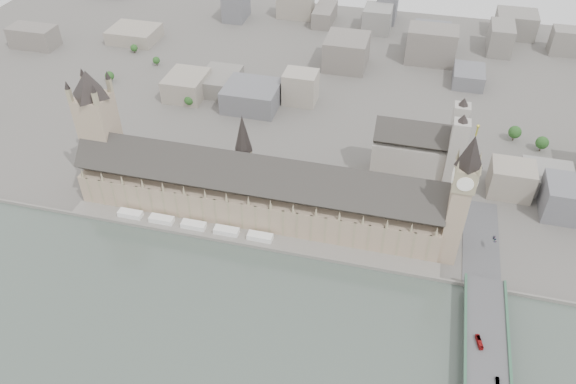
% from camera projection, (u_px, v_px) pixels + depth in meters
% --- Properties ---
extents(ground, '(900.00, 900.00, 0.00)m').
position_uv_depth(ground, '(250.00, 232.00, 405.37)').
color(ground, '#595651').
rests_on(ground, ground).
extents(embankment_wall, '(600.00, 1.50, 3.00)m').
position_uv_depth(embankment_wall, '(243.00, 245.00, 393.13)').
color(embankment_wall, slate).
rests_on(embankment_wall, ground).
extents(river_terrace, '(270.00, 15.00, 2.00)m').
position_uv_depth(river_terrace, '(246.00, 238.00, 399.09)').
color(river_terrace, slate).
rests_on(river_terrace, ground).
extents(terrace_tents, '(118.00, 7.00, 4.00)m').
position_uv_depth(terrace_tents, '(194.00, 225.00, 405.18)').
color(terrace_tents, white).
rests_on(terrace_tents, river_terrace).
extents(palace_of_westminster, '(265.00, 40.73, 55.44)m').
position_uv_depth(palace_of_westminster, '(256.00, 191.00, 405.86)').
color(palace_of_westminster, gray).
rests_on(palace_of_westminster, ground).
extents(elizabeth_tower, '(17.00, 17.00, 107.50)m').
position_uv_depth(elizabeth_tower, '(462.00, 192.00, 348.51)').
color(elizabeth_tower, gray).
rests_on(elizabeth_tower, ground).
extents(victoria_tower, '(30.00, 30.00, 100.00)m').
position_uv_depth(victoria_tower, '(99.00, 126.00, 413.30)').
color(victoria_tower, gray).
rests_on(victoria_tower, ground).
extents(central_tower, '(13.00, 13.00, 48.00)m').
position_uv_depth(central_tower, '(243.00, 144.00, 390.29)').
color(central_tower, tan).
rests_on(central_tower, ground).
extents(westminster_bridge, '(25.00, 325.00, 10.25)m').
position_uv_depth(westminster_bridge, '(486.00, 382.00, 305.51)').
color(westminster_bridge, '#474749').
rests_on(westminster_bridge, ground).
extents(westminster_abbey, '(68.00, 36.00, 64.00)m').
position_uv_depth(westminster_abbey, '(419.00, 152.00, 439.93)').
color(westminster_abbey, '#A9A398').
rests_on(westminster_abbey, ground).
extents(city_skyline_inland, '(720.00, 360.00, 38.00)m').
position_uv_depth(city_skyline_inland, '(319.00, 60.00, 577.70)').
color(city_skyline_inland, gray).
rests_on(city_skyline_inland, ground).
extents(park_trees, '(110.00, 30.00, 15.00)m').
position_uv_depth(park_trees, '(260.00, 173.00, 447.67)').
color(park_trees, '#1F4117').
rests_on(park_trees, ground).
extents(red_bus_north, '(4.61, 10.06, 2.73)m').
position_uv_depth(red_bus_north, '(479.00, 342.00, 317.82)').
color(red_bus_north, maroon).
rests_on(red_bus_north, westminster_bridge).
extents(car_silver, '(1.91, 5.01, 1.63)m').
position_uv_depth(car_silver, '(498.00, 381.00, 299.22)').
color(car_silver, gray).
rests_on(car_silver, westminster_bridge).
extents(car_approach, '(2.86, 5.54, 1.54)m').
position_uv_depth(car_approach, '(495.00, 239.00, 383.70)').
color(car_approach, gray).
rests_on(car_approach, westminster_bridge).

